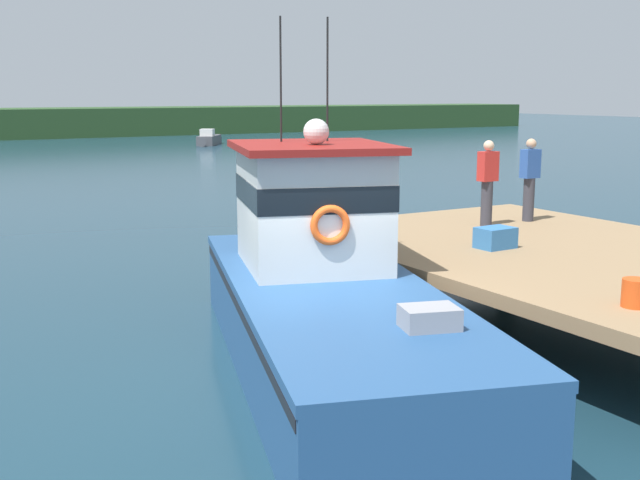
{
  "coord_description": "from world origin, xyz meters",
  "views": [
    {
      "loc": [
        -5.13,
        -8.95,
        3.72
      ],
      "look_at": [
        1.2,
        1.85,
        1.4
      ],
      "focal_mm": 44.88,
      "sensor_mm": 36.0,
      "label": 1
    }
  ],
  "objects_px": {
    "bait_bucket": "(635,293)",
    "moored_boat_mid_harbor": "(208,139)",
    "moored_boat_far_right": "(308,167)",
    "deckhand_by_the_boat": "(530,178)",
    "crate_single_by_cleat": "(495,238)",
    "main_fishing_boat": "(322,290)",
    "deckhand_further_back": "(487,181)"
  },
  "relations": [
    {
      "from": "bait_bucket",
      "to": "moored_boat_mid_harbor",
      "type": "height_order",
      "value": "bait_bucket"
    },
    {
      "from": "deckhand_by_the_boat",
      "to": "moored_boat_mid_harbor",
      "type": "xyz_separation_m",
      "value": [
        10.77,
        42.48,
        -1.66
      ]
    },
    {
      "from": "moored_boat_mid_harbor",
      "to": "deckhand_by_the_boat",
      "type": "bearing_deg",
      "value": -104.23
    },
    {
      "from": "crate_single_by_cleat",
      "to": "moored_boat_far_right",
      "type": "xyz_separation_m",
      "value": [
        8.56,
        21.39,
        -0.91
      ]
    },
    {
      "from": "main_fishing_boat",
      "to": "deckhand_further_back",
      "type": "distance_m",
      "value": 5.42
    },
    {
      "from": "bait_bucket",
      "to": "moored_boat_mid_harbor",
      "type": "xyz_separation_m",
      "value": [
        14.38,
        47.87,
        -0.97
      ]
    },
    {
      "from": "deckhand_further_back",
      "to": "moored_boat_far_right",
      "type": "xyz_separation_m",
      "value": [
        7.17,
        19.61,
        -1.6
      ]
    },
    {
      "from": "deckhand_further_back",
      "to": "moored_boat_mid_harbor",
      "type": "relative_size",
      "value": 0.38
    },
    {
      "from": "moored_boat_mid_harbor",
      "to": "crate_single_by_cleat",
      "type": "bearing_deg",
      "value": -106.7
    },
    {
      "from": "crate_single_by_cleat",
      "to": "moored_boat_far_right",
      "type": "distance_m",
      "value": 23.06
    },
    {
      "from": "crate_single_by_cleat",
      "to": "bait_bucket",
      "type": "height_order",
      "value": "crate_single_by_cleat"
    },
    {
      "from": "main_fishing_boat",
      "to": "deckhand_by_the_boat",
      "type": "distance_m",
      "value": 6.44
    },
    {
      "from": "moored_boat_far_right",
      "to": "deckhand_by_the_boat",
      "type": "bearing_deg",
      "value": -107.18
    },
    {
      "from": "deckhand_further_back",
      "to": "moored_boat_far_right",
      "type": "relative_size",
      "value": 0.32
    },
    {
      "from": "deckhand_by_the_boat",
      "to": "deckhand_further_back",
      "type": "distance_m",
      "value": 1.11
    },
    {
      "from": "moored_boat_far_right",
      "to": "main_fishing_boat",
      "type": "bearing_deg",
      "value": -119.05
    },
    {
      "from": "crate_single_by_cleat",
      "to": "deckhand_by_the_boat",
      "type": "height_order",
      "value": "deckhand_by_the_boat"
    },
    {
      "from": "deckhand_further_back",
      "to": "deckhand_by_the_boat",
      "type": "bearing_deg",
      "value": 0.66
    },
    {
      "from": "deckhand_by_the_boat",
      "to": "moored_boat_mid_harbor",
      "type": "relative_size",
      "value": 0.38
    },
    {
      "from": "main_fishing_boat",
      "to": "deckhand_by_the_boat",
      "type": "relative_size",
      "value": 6.07
    },
    {
      "from": "main_fishing_boat",
      "to": "deckhand_by_the_boat",
      "type": "height_order",
      "value": "main_fishing_boat"
    },
    {
      "from": "bait_bucket",
      "to": "moored_boat_far_right",
      "type": "xyz_separation_m",
      "value": [
        9.66,
        24.99,
        -0.91
      ]
    },
    {
      "from": "main_fishing_boat",
      "to": "bait_bucket",
      "type": "height_order",
      "value": "main_fishing_boat"
    },
    {
      "from": "deckhand_by_the_boat",
      "to": "moored_boat_mid_harbor",
      "type": "height_order",
      "value": "deckhand_by_the_boat"
    },
    {
      "from": "moored_boat_far_right",
      "to": "crate_single_by_cleat",
      "type": "bearing_deg",
      "value": -111.82
    },
    {
      "from": "deckhand_by_the_boat",
      "to": "moored_boat_far_right",
      "type": "relative_size",
      "value": 0.32
    },
    {
      "from": "crate_single_by_cleat",
      "to": "moored_boat_mid_harbor",
      "type": "relative_size",
      "value": 0.14
    },
    {
      "from": "crate_single_by_cleat",
      "to": "deckhand_by_the_boat",
      "type": "relative_size",
      "value": 0.37
    },
    {
      "from": "crate_single_by_cleat",
      "to": "main_fishing_boat",
      "type": "bearing_deg",
      "value": -174.87
    },
    {
      "from": "main_fishing_boat",
      "to": "moored_boat_far_right",
      "type": "xyz_separation_m",
      "value": [
        12.05,
        21.7,
        -0.55
      ]
    },
    {
      "from": "crate_single_by_cleat",
      "to": "deckhand_by_the_boat",
      "type": "bearing_deg",
      "value": 35.56
    },
    {
      "from": "bait_bucket",
      "to": "deckhand_by_the_boat",
      "type": "relative_size",
      "value": 0.21
    }
  ]
}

